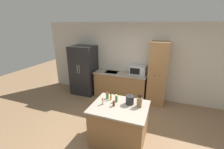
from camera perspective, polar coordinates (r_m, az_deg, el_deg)
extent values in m
plane|color=#846647|center=(3.80, 2.82, -23.18)|extent=(14.00, 14.00, 0.00)
cube|color=beige|center=(5.25, 10.83, 4.80)|extent=(7.20, 0.06, 2.60)
cube|color=black|center=(5.68, -10.61, 1.67)|extent=(0.87, 0.73, 1.79)
cylinder|color=silver|center=(5.35, -13.13, 2.04)|extent=(0.02, 0.02, 0.30)
cylinder|color=silver|center=(5.31, -12.41, 1.96)|extent=(0.02, 0.02, 0.30)
cube|color=olive|center=(5.36, 3.10, -4.27)|extent=(1.79, 0.58, 0.89)
cube|color=gray|center=(5.19, 3.19, 0.41)|extent=(1.83, 0.62, 0.03)
cube|color=#9EA0A3|center=(5.29, -0.13, 0.91)|extent=(0.44, 0.34, 0.01)
cube|color=olive|center=(4.97, 16.95, 0.16)|extent=(0.56, 0.55, 2.04)
sphere|color=black|center=(4.69, 15.91, -0.33)|extent=(0.02, 0.02, 0.02)
sphere|color=black|center=(4.69, 17.55, -0.51)|extent=(0.02, 0.02, 0.02)
cube|color=olive|center=(3.51, 2.83, -18.40)|extent=(1.13, 0.89, 0.85)
cube|color=gray|center=(3.26, 2.96, -12.19)|extent=(1.19, 0.95, 0.03)
cube|color=#B2B5B7|center=(5.10, 9.79, 1.74)|extent=(0.53, 0.36, 0.29)
cube|color=black|center=(4.94, 8.65, 1.24)|extent=(0.32, 0.01, 0.21)
cube|color=olive|center=(3.23, 10.39, -10.42)|extent=(0.10, 0.08, 0.20)
cylinder|color=black|center=(3.17, 9.99, -8.19)|extent=(0.02, 0.02, 0.08)
cylinder|color=black|center=(3.18, 10.38, -8.21)|extent=(0.02, 0.02, 0.07)
cylinder|color=black|center=(3.17, 10.74, -8.23)|extent=(0.02, 0.02, 0.07)
cylinder|color=black|center=(3.15, 11.04, -8.42)|extent=(0.02, 0.02, 0.07)
cylinder|color=#337033|center=(3.38, 1.67, -9.25)|extent=(0.06, 0.06, 0.14)
cylinder|color=#E5DB4C|center=(3.34, 1.69, -7.94)|extent=(0.04, 0.04, 0.03)
cylinder|color=beige|center=(3.29, -3.52, -10.34)|extent=(0.04, 0.04, 0.12)
cylinder|color=red|center=(3.26, -3.55, -9.24)|extent=(0.03, 0.03, 0.03)
cylinder|color=#563319|center=(3.23, 0.67, -11.10)|extent=(0.05, 0.05, 0.10)
cylinder|color=red|center=(3.19, 0.67, -10.14)|extent=(0.04, 0.04, 0.02)
cylinder|color=orange|center=(3.46, -0.44, -8.51)|extent=(0.04, 0.04, 0.14)
cylinder|color=black|center=(3.42, -0.44, -7.19)|extent=(0.03, 0.03, 0.03)
cylinder|color=#337033|center=(3.51, -1.78, -8.23)|extent=(0.06, 0.06, 0.13)
cylinder|color=red|center=(3.47, -1.80, -7.07)|extent=(0.05, 0.05, 0.03)
cylinder|color=#232326|center=(3.30, 6.80, -9.58)|extent=(0.18, 0.18, 0.19)
sphere|color=#262628|center=(3.25, 6.87, -7.92)|extent=(0.02, 0.02, 0.02)
cylinder|color=red|center=(6.24, -14.99, -4.06)|extent=(0.10, 0.10, 0.37)
cylinder|color=black|center=(6.16, -15.16, -2.22)|extent=(0.05, 0.05, 0.06)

